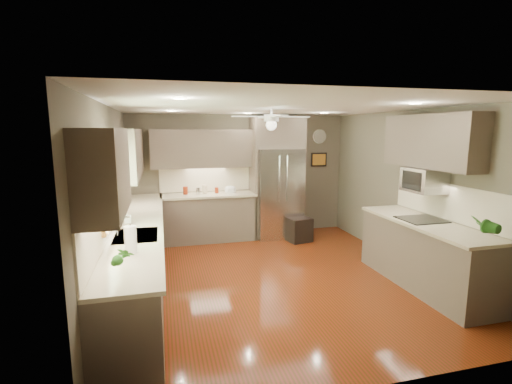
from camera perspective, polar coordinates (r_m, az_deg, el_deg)
name	(u,v)px	position (r m, az deg, el deg)	size (l,w,h in m)	color
floor	(276,278)	(5.71, 3.11, -13.02)	(5.00, 5.00, 0.00)	#442209
ceiling	(278,107)	(5.28, 3.36, 12.90)	(5.00, 5.00, 0.00)	white
wall_back	(241,175)	(7.75, -2.39, 2.56)	(4.50, 4.50, 0.00)	brown
wall_front	(372,249)	(3.13, 17.39, -8.30)	(4.50, 4.50, 0.00)	brown
wall_left	(111,203)	(5.15, -21.39, -1.62)	(5.00, 5.00, 0.00)	brown
wall_right	(411,190)	(6.40, 22.79, 0.36)	(5.00, 5.00, 0.00)	brown
canister_a	(185,190)	(7.37, -10.81, 0.23)	(0.09, 0.09, 0.15)	maroon
canister_b	(198,191)	(7.36, -8.90, 0.20)	(0.08, 0.08, 0.12)	silver
canister_c	(205,189)	(7.41, -7.88, 0.44)	(0.10, 0.10, 0.16)	#C5B293
canister_d	(217,190)	(7.44, -6.07, 0.28)	(0.08, 0.08, 0.11)	maroon
soap_bottle	(128,219)	(5.17, -19.12, -3.88)	(0.09, 0.09, 0.19)	white
potted_plant_left	(123,257)	(3.48, -19.79, -9.39)	(0.16, 0.11, 0.31)	#25611B
potted_plant_right	(484,225)	(4.92, 31.61, -4.38)	(0.20, 0.16, 0.37)	#25611B
bowl	(231,192)	(7.44, -3.92, 0.07)	(0.23, 0.23, 0.06)	#C5B293
left_run	(139,254)	(5.46, -17.59, -9.12)	(0.65, 4.70, 1.45)	brown
back_run	(208,216)	(7.48, -7.33, -3.73)	(1.85, 0.65, 1.45)	brown
uppers	(218,151)	(5.81, -5.90, 6.36)	(4.50, 4.70, 0.95)	brown
window	(107,186)	(4.61, -21.96, 0.89)	(0.05, 1.12, 0.92)	#BFF2B2
sink	(136,238)	(4.71, -17.97, -6.71)	(0.50, 0.70, 0.32)	silver
refrigerator	(277,179)	(7.61, 3.32, 1.96)	(1.06, 0.75, 2.45)	silver
right_run	(425,253)	(5.77, 24.56, -8.54)	(0.70, 2.20, 1.45)	brown
microwave	(424,180)	(5.81, 24.44, 1.67)	(0.43, 0.55, 0.34)	silver
ceiling_fan	(271,120)	(5.56, 2.38, 11.01)	(1.18, 1.18, 0.32)	white
recessed_lights	(267,109)	(5.65, 1.69, 12.63)	(2.84, 3.14, 0.01)	white
wall_clock	(319,136)	(8.22, 9.73, 8.42)	(0.30, 0.03, 0.30)	white
framed_print	(319,160)	(8.24, 9.65, 4.95)	(0.36, 0.03, 0.30)	black
stool	(298,229)	(7.46, 6.51, -5.69)	(0.52, 0.52, 0.50)	black
paper_towel	(131,239)	(4.03, -18.72, -6.94)	(0.12, 0.12, 0.30)	white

